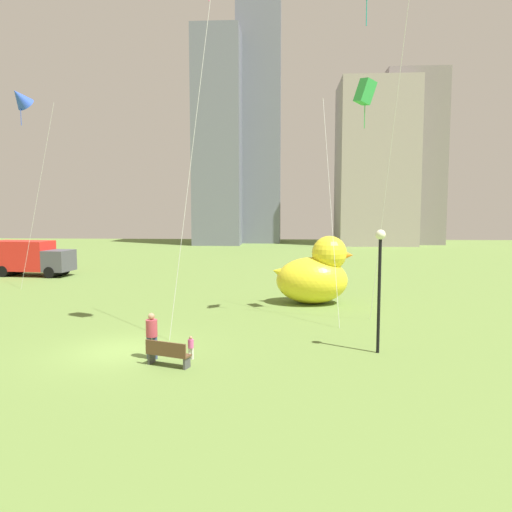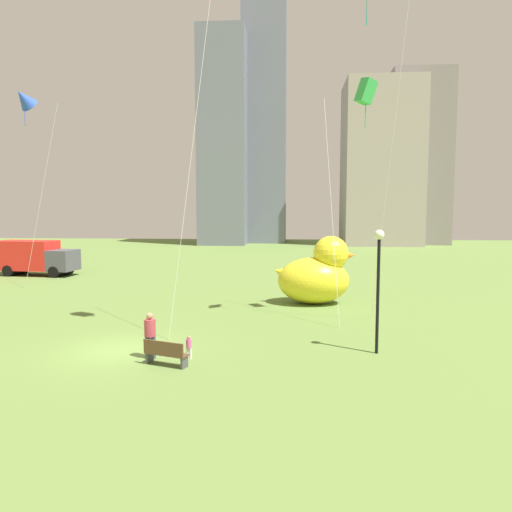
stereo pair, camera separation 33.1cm
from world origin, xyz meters
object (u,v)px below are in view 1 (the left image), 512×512
at_px(park_bench, 167,353).
at_px(person_child, 191,346).
at_px(giant_inflatable_duck, 315,275).
at_px(kite_teal, 370,6).
at_px(kite_green, 365,93).
at_px(kite_blue, 20,98).
at_px(box_truck, 31,258).
at_px(lamppost, 380,268).
at_px(person_adult, 152,334).

height_order(park_bench, person_child, park_bench).
xyz_separation_m(person_child, giant_inflatable_duck, (5.12, 10.84, 1.19)).
bearing_deg(kite_teal, kite_green, 85.62).
relative_size(kite_blue, kite_teal, 0.84).
bearing_deg(box_truck, giant_inflatable_duck, -24.91).
bearing_deg(kite_blue, kite_green, -17.45).
relative_size(person_child, box_truck, 0.13).
height_order(person_child, box_truck, box_truck).
xyz_separation_m(person_child, kite_blue, (-13.18, 13.21, 11.86)).
bearing_deg(park_bench, lamppost, 15.34).
distance_m(person_child, lamppost, 7.54).
xyz_separation_m(person_child, kite_green, (7.12, 6.83, 10.41)).
distance_m(person_child, kite_green, 14.35).
height_order(lamppost, kite_green, kite_green).
height_order(person_adult, kite_blue, kite_blue).
relative_size(person_adult, kite_teal, 0.11).
height_order(park_bench, lamppost, lamppost).
distance_m(box_truck, kite_green, 29.91).
xyz_separation_m(park_bench, person_child, (0.64, 0.87, -0.00)).
relative_size(giant_inflatable_duck, kite_green, 0.41).
bearing_deg(giant_inflatable_duck, park_bench, -116.21).
distance_m(person_adult, kite_teal, 16.57).
xyz_separation_m(park_bench, kite_blue, (-12.53, 14.08, 11.86)).
bearing_deg(kite_green, person_child, -136.17).
relative_size(person_child, giant_inflatable_duck, 0.18).
distance_m(person_adult, person_child, 1.49).
bearing_deg(park_bench, giant_inflatable_duck, 63.79).
bearing_deg(giant_inflatable_duck, box_truck, 155.09).
distance_m(lamppost, kite_blue, 25.12).
distance_m(lamppost, kite_teal, 11.70).
xyz_separation_m(park_bench, giant_inflatable_duck, (5.76, 11.71, 1.19)).
bearing_deg(kite_teal, kite_blue, 158.40).
distance_m(person_adult, kite_green, 14.80).
height_order(park_bench, kite_teal, kite_teal).
distance_m(person_child, giant_inflatable_duck, 12.05).
bearing_deg(park_bench, kite_blue, 131.68).
xyz_separation_m(giant_inflatable_duck, kite_green, (2.00, -4.01, 9.22)).
bearing_deg(person_adult, giant_inflatable_duck, 59.03).
relative_size(park_bench, box_truck, 0.25).
bearing_deg(kite_teal, lamppost, -91.06).
relative_size(kite_green, kite_teal, 0.74).
height_order(person_adult, box_truck, box_truck).
xyz_separation_m(person_child, kite_teal, (6.99, 5.22, 13.73)).
bearing_deg(giant_inflatable_duck, lamppost, -79.41).
xyz_separation_m(giant_inflatable_duck, kite_blue, (-18.30, 2.37, 10.67)).
xyz_separation_m(box_truck, kite_teal, (24.32, -16.04, 12.75)).
xyz_separation_m(lamppost, box_truck, (-24.24, 20.05, -1.76)).
distance_m(park_bench, giant_inflatable_duck, 13.10).
bearing_deg(box_truck, kite_green, -30.56).
distance_m(box_truck, kite_teal, 31.80).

